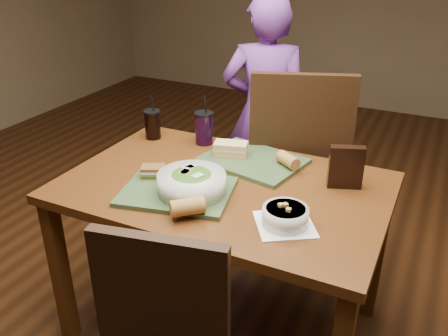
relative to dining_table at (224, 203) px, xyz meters
The scene contains 15 objects.
ground 0.66m from the dining_table, ahead, with size 6.00×6.00×0.00m, color #381C0B.
dining_table is the anchor object (origin of this frame).
chair_far 0.62m from the dining_table, 74.12° to the left, with size 0.62×0.63×1.11m.
diner 1.02m from the dining_table, 102.15° to the left, with size 0.51×0.34×1.40m, color #6F348F.
tray_near 0.22m from the dining_table, 129.43° to the right, with size 0.42×0.32×0.02m, color #35492A.
tray_far 0.26m from the dining_table, 83.23° to the left, with size 0.42×0.32×0.02m, color #35492A.
salad_bowl 0.22m from the dining_table, 114.08° to the right, with size 0.26×0.26×0.09m.
soup_bowl 0.39m from the dining_table, 29.53° to the right, with size 0.27×0.27×0.08m.
sandwich_near 0.32m from the dining_table, 160.05° to the right, with size 0.11×0.10×0.04m.
sandwich_far 0.28m from the dining_table, 108.82° to the left, with size 0.16×0.12×0.06m.
baguette_near 0.33m from the dining_table, 89.81° to the right, with size 0.06×0.06×0.12m, color #AD7533.
baguette_far 0.33m from the dining_table, 50.90° to the left, with size 0.05×0.05×0.11m, color #AD7533.
cup_cola 0.62m from the dining_table, 151.86° to the left, with size 0.08×0.08×0.22m.
cup_berry 0.46m from the dining_table, 128.91° to the left, with size 0.09×0.09×0.24m.
chip_bag 0.51m from the dining_table, 22.49° to the left, with size 0.13×0.04×0.18m, color black.
Camera 1 is at (0.75, -1.53, 1.65)m, focal length 38.00 mm.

